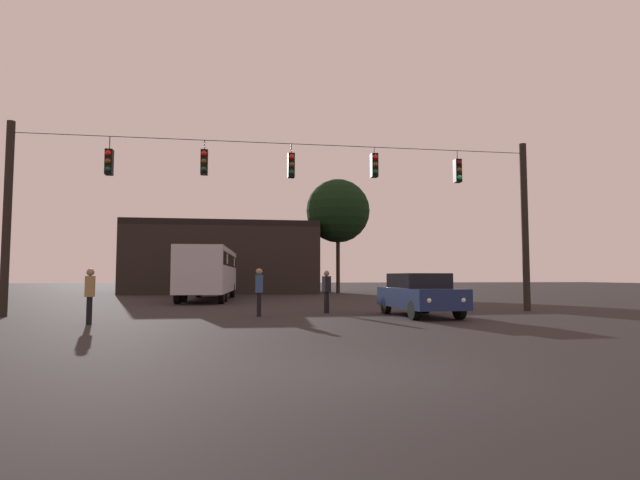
{
  "coord_description": "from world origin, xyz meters",
  "views": [
    {
      "loc": [
        -1.78,
        -7.24,
        1.41
      ],
      "look_at": [
        1.98,
        16.41,
        3.13
      ],
      "focal_mm": 28.47,
      "sensor_mm": 36.0,
      "label": 1
    }
  ],
  "objects_px": {
    "pedestrian_crossing_right": "(259,289)",
    "tree_left_silhouette": "(338,211)",
    "car_near_right": "(420,294)",
    "pedestrian_crossing_center": "(327,289)",
    "city_bus": "(209,269)",
    "pedestrian_crossing_left": "(90,293)"
  },
  "relations": [
    {
      "from": "pedestrian_crossing_right",
      "to": "tree_left_silhouette",
      "type": "relative_size",
      "value": 0.17
    },
    {
      "from": "car_near_right",
      "to": "pedestrian_crossing_center",
      "type": "relative_size",
      "value": 2.68
    },
    {
      "from": "city_bus",
      "to": "tree_left_silhouette",
      "type": "relative_size",
      "value": 1.14
    },
    {
      "from": "pedestrian_crossing_right",
      "to": "tree_left_silhouette",
      "type": "height_order",
      "value": "tree_left_silhouette"
    },
    {
      "from": "car_near_right",
      "to": "pedestrian_crossing_left",
      "type": "height_order",
      "value": "pedestrian_crossing_left"
    },
    {
      "from": "pedestrian_crossing_center",
      "to": "tree_left_silhouette",
      "type": "xyz_separation_m",
      "value": [
        4.99,
        23.14,
        6.09
      ]
    },
    {
      "from": "car_near_right",
      "to": "pedestrian_crossing_right",
      "type": "bearing_deg",
      "value": 171.16
    },
    {
      "from": "car_near_right",
      "to": "tree_left_silhouette",
      "type": "relative_size",
      "value": 0.45
    },
    {
      "from": "pedestrian_crossing_left",
      "to": "pedestrian_crossing_center",
      "type": "xyz_separation_m",
      "value": [
        7.68,
        3.45,
        -0.0
      ]
    },
    {
      "from": "pedestrian_crossing_right",
      "to": "car_near_right",
      "type": "bearing_deg",
      "value": -8.84
    },
    {
      "from": "pedestrian_crossing_center",
      "to": "tree_left_silhouette",
      "type": "relative_size",
      "value": 0.17
    },
    {
      "from": "tree_left_silhouette",
      "to": "pedestrian_crossing_left",
      "type": "bearing_deg",
      "value": -115.48
    },
    {
      "from": "city_bus",
      "to": "pedestrian_crossing_right",
      "type": "bearing_deg",
      "value": -79.07
    },
    {
      "from": "city_bus",
      "to": "tree_left_silhouette",
      "type": "xyz_separation_m",
      "value": [
        10.09,
        11.49,
        5.15
      ]
    },
    {
      "from": "city_bus",
      "to": "pedestrian_crossing_center",
      "type": "distance_m",
      "value": 12.76
    },
    {
      "from": "city_bus",
      "to": "car_near_right",
      "type": "xyz_separation_m",
      "value": [
        8.11,
        -13.69,
        -1.07
      ]
    },
    {
      "from": "car_near_right",
      "to": "pedestrian_crossing_center",
      "type": "distance_m",
      "value": 3.63
    },
    {
      "from": "city_bus",
      "to": "pedestrian_crossing_left",
      "type": "height_order",
      "value": "city_bus"
    },
    {
      "from": "city_bus",
      "to": "pedestrian_crossing_left",
      "type": "xyz_separation_m",
      "value": [
        -2.58,
        -15.1,
        -0.94
      ]
    },
    {
      "from": "pedestrian_crossing_right",
      "to": "city_bus",
      "type": "bearing_deg",
      "value": 100.93
    },
    {
      "from": "tree_left_silhouette",
      "to": "car_near_right",
      "type": "bearing_deg",
      "value": -94.5
    },
    {
      "from": "pedestrian_crossing_left",
      "to": "pedestrian_crossing_right",
      "type": "xyz_separation_m",
      "value": [
        5.05,
        2.29,
        0.03
      ]
    }
  ]
}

